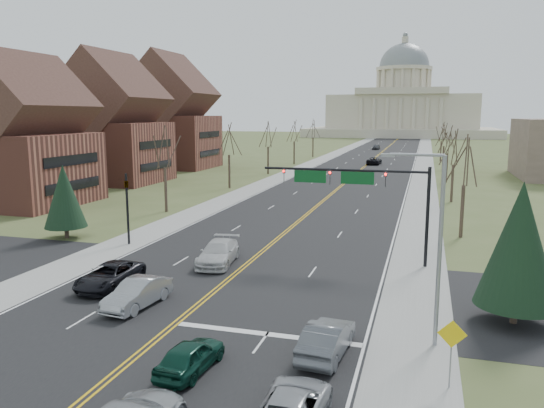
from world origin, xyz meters
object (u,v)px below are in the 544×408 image
Objects in this scene: street_light at (434,238)px; car_far_sb at (376,147)px; car_far_nb at (374,161)px; car_sb_inner_second at (218,253)px; signal_mast at (356,185)px; car_nb_outer_lead at (327,339)px; car_sb_outer_lead at (110,276)px; warn_sign at (452,341)px; car_nb_outer_second at (292,406)px; car_nb_inner_lead at (190,356)px; signal_left at (127,201)px; car_sb_inner_lead at (137,293)px.

car_far_sb is (-15.37, 142.11, -4.39)m from street_light.
car_sb_inner_second is at bearing 90.74° from car_far_nb.
signal_mast is 2.50× the size of car_far_sb.
car_far_nb reaches higher than car_nb_outer_lead.
street_light is 1.68× the size of car_sb_outer_lead.
warn_sign is 21.43m from car_sb_outer_lead.
car_far_nb reaches higher than car_sb_outer_lead.
street_light reaches higher than car_nb_outer_second.
car_nb_outer_lead is (5.28, 3.13, 0.09)m from car_nb_inner_lead.
car_sb_inner_second is (-10.10, 18.21, 0.16)m from car_nb_outer_second.
car_nb_outer_lead is 0.99× the size of car_nb_outer_second.
signal_mast is at bearing 109.07° from warn_sign.
car_nb_inner_lead is 97.54m from car_far_nb.
car_sb_inner_second is (9.47, -3.44, -2.87)m from signal_left.
car_nb_outer_lead is 15.95m from car_sb_outer_lead.
signal_left is 0.66× the size of street_light.
warn_sign is 6.96m from car_nb_outer_second.
signal_mast is at bearing 111.41° from street_light.
street_light is 20.14m from car_sb_outer_lead.
signal_left is 1.03× the size of car_far_nb.
car_nb_outer_lead reaches higher than car_nb_outer_second.
car_nb_outer_lead is 0.99× the size of car_sb_inner_lead.
car_nb_outer_second is at bearing 92.79° from car_nb_outer_lead.
car_far_sb is (4.00, 138.90, 0.08)m from car_sb_outer_lead.
car_far_nb is at bearing -79.75° from car_far_sb.
car_nb_outer_second is at bearing -68.47° from car_sb_inner_second.
car_nb_inner_lead is 0.83× the size of car_far_sb.
car_nb_inner_lead is 0.84× the size of car_nb_outer_second.
car_sb_inner_second is at bearing -84.17° from car_far_sb.
car_sb_inner_second is (4.61, 6.85, 0.08)m from car_sb_outer_lead.
car_nb_inner_lead is 0.69× the size of car_far_nb.
signal_left is 1.25× the size of car_nb_outer_second.
signal_mast is at bearing -98.36° from car_nb_inner_lead.
car_nb_inner_lead is at bearing -103.16° from signal_mast.
car_nb_inner_lead is 8.74m from car_sb_inner_lead.
street_light is at bearing -118.23° from car_nb_outer_second.
car_sb_inner_lead is (-15.89, 0.62, -4.42)m from street_light.
car_sb_inner_lead is 9.51m from car_sb_inner_second.
car_nb_outer_second is (-0.19, -5.68, -0.11)m from car_nb_outer_lead.
car_nb_inner_lead is 0.85× the size of car_nb_outer_lead.
street_light is at bearing 100.75° from warn_sign.
street_light is at bearing -68.59° from signal_mast.
signal_left is 24.16m from car_nb_inner_lead.
street_light is 1.59× the size of car_sb_inner_second.
warn_sign is 0.50× the size of car_sb_inner_second.
car_far_nb reaches higher than car_nb_outer_second.
signal_left is 1.24× the size of car_far_sb.
car_sb_inner_second is (1.12, 9.44, 0.04)m from car_sb_inner_lead.
street_light reaches higher than car_far_nb.
car_far_sb is (-16.14, 146.12, -1.18)m from warn_sign.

